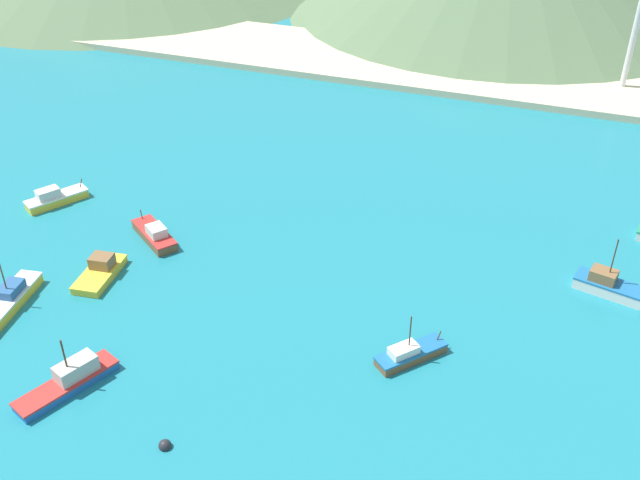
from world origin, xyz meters
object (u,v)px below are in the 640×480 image
fishing_boat_2 (55,198)px  fishing_boat_9 (100,271)px  fishing_boat_0 (70,380)px  buoy_0 (165,446)px  fishing_boat_1 (608,285)px  fishing_boat_5 (7,302)px  fishing_boat_6 (155,234)px  fishing_boat_4 (410,354)px

fishing_boat_2 → fishing_boat_9: fishing_boat_2 is taller
fishing_boat_0 → buoy_0: bearing=-14.7°
fishing_boat_2 → buoy_0: (34.44, -30.12, -0.66)m
fishing_boat_1 → fishing_boat_2: fishing_boat_1 is taller
fishing_boat_0 → fishing_boat_5: 15.23m
fishing_boat_2 → fishing_boat_6: fishing_boat_2 is taller
fishing_boat_4 → buoy_0: 23.92m
fishing_boat_5 → fishing_boat_9: fishing_boat_5 is taller
fishing_boat_1 → fishing_boat_5: fishing_boat_1 is taller
fishing_boat_2 → fishing_boat_4: fishing_boat_4 is taller
fishing_boat_4 → fishing_boat_9: 35.49m
fishing_boat_9 → buoy_0: 26.82m
fishing_boat_5 → buoy_0: fishing_boat_5 is taller
fishing_boat_4 → fishing_boat_6: bearing=164.3°
fishing_boat_0 → fishing_boat_2: bearing=130.1°
fishing_boat_0 → fishing_boat_5: bearing=151.6°
fishing_boat_6 → fishing_boat_5: bearing=-113.5°
fishing_boat_4 → fishing_boat_1: bearing=46.3°
fishing_boat_6 → buoy_0: bearing=-56.9°
fishing_boat_4 → fishing_boat_2: bearing=166.2°
fishing_boat_1 → fishing_boat_2: (-67.67, -5.45, -0.09)m
fishing_boat_1 → fishing_boat_6: size_ratio=0.97×
buoy_0 → fishing_boat_0: bearing=165.3°
fishing_boat_9 → buoy_0: bearing=-43.8°
fishing_boat_0 → buoy_0: (11.67, -3.07, -0.70)m
fishing_boat_0 → fishing_boat_9: 17.29m
fishing_boat_0 → fishing_boat_9: bearing=116.4°
fishing_boat_9 → buoy_0: size_ratio=7.23×
fishing_boat_4 → fishing_boat_5: (-41.19, -7.35, 0.06)m
fishing_boat_1 → fishing_boat_0: bearing=-144.1°
fishing_boat_2 → buoy_0: 45.76m
fishing_boat_1 → fishing_boat_4: (-17.11, -17.90, -0.24)m
fishing_boat_1 → buoy_0: 48.68m
fishing_boat_2 → fishing_boat_6: size_ratio=1.00×
fishing_boat_4 → fishing_boat_9: fishing_boat_4 is taller
fishing_boat_5 → fishing_boat_9: size_ratio=1.41×
fishing_boat_2 → fishing_boat_4: bearing=-13.8°
fishing_boat_1 → fishing_boat_4: fishing_boat_1 is taller
fishing_boat_0 → fishing_boat_9: (-7.69, 15.48, -0.16)m
fishing_boat_0 → fishing_boat_1: 55.43m
fishing_boat_5 → fishing_boat_6: fishing_boat_5 is taller
fishing_boat_0 → fishing_boat_2: fishing_boat_0 is taller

